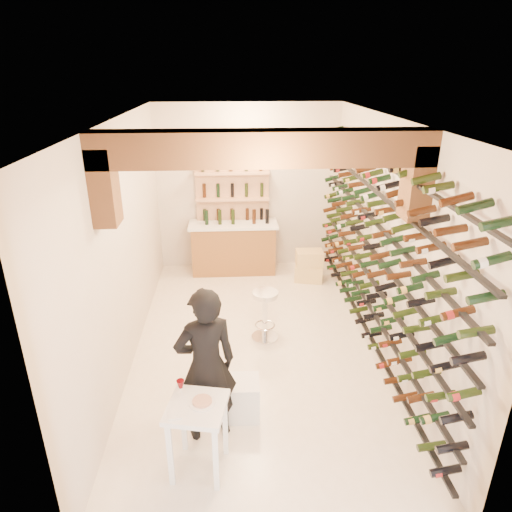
{
  "coord_description": "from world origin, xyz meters",
  "views": [
    {
      "loc": [
        -0.35,
        -5.62,
        3.78
      ],
      "look_at": [
        0.0,
        0.3,
        1.3
      ],
      "focal_mm": 31.8,
      "sensor_mm": 36.0,
      "label": 1
    }
  ],
  "objects_px": {
    "back_counter": "(234,246)",
    "white_stool": "(243,398)",
    "chrome_barstool": "(265,312)",
    "crate_lower": "(309,273)",
    "tasting_table": "(197,417)",
    "person": "(206,365)",
    "wine_rack": "(370,245)"
  },
  "relations": [
    {
      "from": "wine_rack",
      "to": "tasting_table",
      "type": "height_order",
      "value": "wine_rack"
    },
    {
      "from": "white_stool",
      "to": "crate_lower",
      "type": "distance_m",
      "value": 3.82
    },
    {
      "from": "white_stool",
      "to": "tasting_table",
      "type": "bearing_deg",
      "value": -122.17
    },
    {
      "from": "tasting_table",
      "to": "person",
      "type": "bearing_deg",
      "value": 92.38
    },
    {
      "from": "person",
      "to": "crate_lower",
      "type": "bearing_deg",
      "value": -131.25
    },
    {
      "from": "back_counter",
      "to": "white_stool",
      "type": "height_order",
      "value": "back_counter"
    },
    {
      "from": "chrome_barstool",
      "to": "crate_lower",
      "type": "distance_m",
      "value": 2.21
    },
    {
      "from": "white_stool",
      "to": "crate_lower",
      "type": "height_order",
      "value": "white_stool"
    },
    {
      "from": "wine_rack",
      "to": "white_stool",
      "type": "relative_size",
      "value": 12.07
    },
    {
      "from": "white_stool",
      "to": "person",
      "type": "relative_size",
      "value": 0.26
    },
    {
      "from": "wine_rack",
      "to": "white_stool",
      "type": "xyz_separation_m",
      "value": [
        -1.78,
        -1.41,
        -1.31
      ]
    },
    {
      "from": "chrome_barstool",
      "to": "crate_lower",
      "type": "bearing_deg",
      "value": 63.15
    },
    {
      "from": "back_counter",
      "to": "white_stool",
      "type": "relative_size",
      "value": 3.6
    },
    {
      "from": "chrome_barstool",
      "to": "person",
      "type": "bearing_deg",
      "value": -112.38
    },
    {
      "from": "chrome_barstool",
      "to": "tasting_table",
      "type": "bearing_deg",
      "value": -109.79
    },
    {
      "from": "white_stool",
      "to": "crate_lower",
      "type": "relative_size",
      "value": 0.91
    },
    {
      "from": "person",
      "to": "tasting_table",
      "type": "bearing_deg",
      "value": 64.52
    },
    {
      "from": "back_counter",
      "to": "wine_rack",
      "type": "bearing_deg",
      "value": -55.34
    },
    {
      "from": "person",
      "to": "crate_lower",
      "type": "distance_m",
      "value": 4.27
    },
    {
      "from": "back_counter",
      "to": "chrome_barstool",
      "type": "height_order",
      "value": "back_counter"
    },
    {
      "from": "wine_rack",
      "to": "tasting_table",
      "type": "bearing_deg",
      "value": -136.29
    },
    {
      "from": "back_counter",
      "to": "tasting_table",
      "type": "bearing_deg",
      "value": -94.96
    },
    {
      "from": "tasting_table",
      "to": "chrome_barstool",
      "type": "bearing_deg",
      "value": 81.53
    },
    {
      "from": "person",
      "to": "back_counter",
      "type": "bearing_deg",
      "value": -111.05
    },
    {
      "from": "tasting_table",
      "to": "white_stool",
      "type": "distance_m",
      "value": 0.96
    },
    {
      "from": "tasting_table",
      "to": "chrome_barstool",
      "type": "relative_size",
      "value": 1.25
    },
    {
      "from": "white_stool",
      "to": "crate_lower",
      "type": "bearing_deg",
      "value": 68.96
    },
    {
      "from": "white_stool",
      "to": "chrome_barstool",
      "type": "relative_size",
      "value": 0.61
    },
    {
      "from": "crate_lower",
      "to": "wine_rack",
      "type": "bearing_deg",
      "value": -79.14
    },
    {
      "from": "wine_rack",
      "to": "white_stool",
      "type": "bearing_deg",
      "value": -141.63
    },
    {
      "from": "wine_rack",
      "to": "chrome_barstool",
      "type": "relative_size",
      "value": 7.33
    },
    {
      "from": "wine_rack",
      "to": "person",
      "type": "relative_size",
      "value": 3.18
    }
  ]
}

